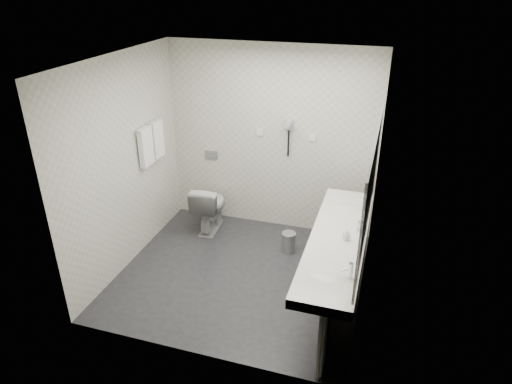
% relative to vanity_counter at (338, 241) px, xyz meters
% --- Properties ---
extents(floor, '(2.80, 2.80, 0.00)m').
position_rel_vanity_counter_xyz_m(floor, '(-1.12, 0.20, -0.80)').
color(floor, '#242428').
rests_on(floor, ground).
extents(ceiling, '(2.80, 2.80, 0.00)m').
position_rel_vanity_counter_xyz_m(ceiling, '(-1.12, 0.20, 1.70)').
color(ceiling, silver).
rests_on(ceiling, wall_back).
extents(wall_back, '(2.80, 0.00, 2.80)m').
position_rel_vanity_counter_xyz_m(wall_back, '(-1.12, 1.50, 0.45)').
color(wall_back, beige).
rests_on(wall_back, floor).
extents(wall_front, '(2.80, 0.00, 2.80)m').
position_rel_vanity_counter_xyz_m(wall_front, '(-1.12, -1.10, 0.45)').
color(wall_front, beige).
rests_on(wall_front, floor).
extents(wall_left, '(0.00, 2.60, 2.60)m').
position_rel_vanity_counter_xyz_m(wall_left, '(-2.52, 0.20, 0.45)').
color(wall_left, beige).
rests_on(wall_left, floor).
extents(wall_right, '(0.00, 2.60, 2.60)m').
position_rel_vanity_counter_xyz_m(wall_right, '(0.27, 0.20, 0.45)').
color(wall_right, beige).
rests_on(wall_right, floor).
extents(vanity_counter, '(0.55, 2.20, 0.10)m').
position_rel_vanity_counter_xyz_m(vanity_counter, '(0.00, 0.00, 0.00)').
color(vanity_counter, silver).
rests_on(vanity_counter, floor).
extents(vanity_panel, '(0.03, 2.15, 0.75)m').
position_rel_vanity_counter_xyz_m(vanity_panel, '(0.02, 0.00, -0.42)').
color(vanity_panel, gray).
rests_on(vanity_panel, floor).
extents(vanity_post_near, '(0.06, 0.06, 0.75)m').
position_rel_vanity_counter_xyz_m(vanity_post_near, '(0.05, -1.04, -0.42)').
color(vanity_post_near, silver).
rests_on(vanity_post_near, floor).
extents(vanity_post_far, '(0.06, 0.06, 0.75)m').
position_rel_vanity_counter_xyz_m(vanity_post_far, '(0.05, 1.04, -0.42)').
color(vanity_post_far, silver).
rests_on(vanity_post_far, floor).
extents(mirror, '(0.02, 2.20, 1.05)m').
position_rel_vanity_counter_xyz_m(mirror, '(0.26, 0.00, 0.65)').
color(mirror, '#B2BCC6').
rests_on(mirror, wall_right).
extents(basin_near, '(0.40, 0.31, 0.05)m').
position_rel_vanity_counter_xyz_m(basin_near, '(0.00, -0.65, 0.04)').
color(basin_near, silver).
rests_on(basin_near, vanity_counter).
extents(basin_far, '(0.40, 0.31, 0.05)m').
position_rel_vanity_counter_xyz_m(basin_far, '(0.00, 0.65, 0.04)').
color(basin_far, silver).
rests_on(basin_far, vanity_counter).
extents(faucet_near, '(0.04, 0.04, 0.15)m').
position_rel_vanity_counter_xyz_m(faucet_near, '(0.19, -0.65, 0.12)').
color(faucet_near, silver).
rests_on(faucet_near, vanity_counter).
extents(faucet_far, '(0.04, 0.04, 0.15)m').
position_rel_vanity_counter_xyz_m(faucet_far, '(0.19, 0.65, 0.12)').
color(faucet_far, silver).
rests_on(faucet_far, vanity_counter).
extents(soap_bottle_a, '(0.07, 0.07, 0.11)m').
position_rel_vanity_counter_xyz_m(soap_bottle_a, '(0.08, -0.03, 0.11)').
color(soap_bottle_a, beige).
rests_on(soap_bottle_a, vanity_counter).
extents(soap_bottle_c, '(0.04, 0.04, 0.10)m').
position_rel_vanity_counter_xyz_m(soap_bottle_c, '(0.11, -0.03, 0.10)').
color(soap_bottle_c, beige).
rests_on(soap_bottle_c, vanity_counter).
extents(glass_left, '(0.06, 0.06, 0.11)m').
position_rel_vanity_counter_xyz_m(glass_left, '(0.20, 0.19, 0.10)').
color(glass_left, silver).
rests_on(glass_left, vanity_counter).
extents(toilet, '(0.42, 0.69, 0.68)m').
position_rel_vanity_counter_xyz_m(toilet, '(-1.88, 1.11, -0.46)').
color(toilet, silver).
rests_on(toilet, floor).
extents(flush_plate, '(0.18, 0.02, 0.12)m').
position_rel_vanity_counter_xyz_m(flush_plate, '(-1.98, 1.49, 0.15)').
color(flush_plate, '#B2B5BA').
rests_on(flush_plate, wall_back).
extents(pedal_bin, '(0.22, 0.22, 0.25)m').
position_rel_vanity_counter_xyz_m(pedal_bin, '(-0.70, 0.86, -0.67)').
color(pedal_bin, '#B2B5BA').
rests_on(pedal_bin, floor).
extents(bin_lid, '(0.18, 0.18, 0.02)m').
position_rel_vanity_counter_xyz_m(bin_lid, '(-0.70, 0.86, -0.54)').
color(bin_lid, '#B2B5BA').
rests_on(bin_lid, pedal_bin).
extents(towel_rail, '(0.02, 0.62, 0.02)m').
position_rel_vanity_counter_xyz_m(towel_rail, '(-2.47, 0.75, 0.75)').
color(towel_rail, silver).
rests_on(towel_rail, wall_left).
extents(towel_near, '(0.07, 0.24, 0.48)m').
position_rel_vanity_counter_xyz_m(towel_near, '(-2.46, 0.61, 0.53)').
color(towel_near, white).
rests_on(towel_near, towel_rail).
extents(towel_far, '(0.07, 0.24, 0.48)m').
position_rel_vanity_counter_xyz_m(towel_far, '(-2.46, 0.89, 0.53)').
color(towel_far, white).
rests_on(towel_far, towel_rail).
extents(dryer_cradle, '(0.10, 0.04, 0.14)m').
position_rel_vanity_counter_xyz_m(dryer_cradle, '(-0.88, 1.47, 0.70)').
color(dryer_cradle, '#9B9CA1').
rests_on(dryer_cradle, wall_back).
extents(dryer_barrel, '(0.08, 0.14, 0.08)m').
position_rel_vanity_counter_xyz_m(dryer_barrel, '(-0.88, 1.40, 0.73)').
color(dryer_barrel, '#9B9CA1').
rests_on(dryer_barrel, dryer_cradle).
extents(dryer_cord, '(0.02, 0.02, 0.35)m').
position_rel_vanity_counter_xyz_m(dryer_cord, '(-0.88, 1.46, 0.45)').
color(dryer_cord, black).
rests_on(dryer_cord, dryer_cradle).
extents(switch_plate_a, '(0.09, 0.02, 0.09)m').
position_rel_vanity_counter_xyz_m(switch_plate_a, '(-1.27, 1.49, 0.55)').
color(switch_plate_a, silver).
rests_on(switch_plate_a, wall_back).
extents(switch_plate_b, '(0.09, 0.02, 0.09)m').
position_rel_vanity_counter_xyz_m(switch_plate_b, '(-0.57, 1.49, 0.55)').
color(switch_plate_b, silver).
rests_on(switch_plate_b, wall_back).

